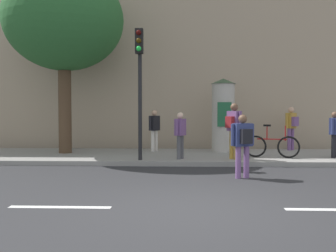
% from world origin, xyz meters
% --- Properties ---
extents(ground_plane, '(80.00, 80.00, 0.00)m').
position_xyz_m(ground_plane, '(0.00, 0.00, 0.00)').
color(ground_plane, '#2B2B2D').
extents(sidewalk_curb, '(36.00, 4.00, 0.15)m').
position_xyz_m(sidewalk_curb, '(0.00, 7.00, 0.07)').
color(sidewalk_curb, gray).
rests_on(sidewalk_curb, ground_plane).
extents(lane_markings, '(25.80, 0.16, 0.01)m').
position_xyz_m(lane_markings, '(-0.00, 0.00, 0.00)').
color(lane_markings, silver).
rests_on(lane_markings, ground_plane).
extents(building_backdrop, '(36.00, 5.00, 11.70)m').
position_xyz_m(building_backdrop, '(0.00, 12.00, 5.85)').
color(building_backdrop, tan).
rests_on(building_backdrop, ground_plane).
extents(traffic_light, '(0.24, 0.45, 4.03)m').
position_xyz_m(traffic_light, '(-1.57, 5.24, 2.88)').
color(traffic_light, black).
rests_on(traffic_light, sidewalk_curb).
extents(poster_column, '(0.94, 0.94, 2.76)m').
position_xyz_m(poster_column, '(1.29, 8.01, 1.55)').
color(poster_column, '#B2ADA3').
rests_on(poster_column, sidewalk_curb).
extents(street_tree, '(4.29, 4.29, 6.64)m').
position_xyz_m(street_tree, '(-4.53, 7.27, 4.94)').
color(street_tree, '#4C3826').
rests_on(street_tree, sidewalk_curb).
extents(pedestrian_near_pole, '(0.61, 0.49, 1.59)m').
position_xyz_m(pedestrian_near_pole, '(1.26, 3.04, 0.95)').
color(pedestrian_near_pole, '#724C84').
rests_on(pedestrian_near_pole, ground_plane).
extents(pedestrian_tallest, '(0.46, 0.53, 1.51)m').
position_xyz_m(pedestrian_tallest, '(4.74, 6.18, 1.03)').
color(pedestrian_tallest, black).
rests_on(pedestrian_tallest, sidewalk_curb).
extents(pedestrian_in_light_jacket, '(0.51, 0.51, 1.69)m').
position_xyz_m(pedestrian_in_light_jacket, '(4.00, 8.57, 1.15)').
color(pedestrian_in_light_jacket, '#724C84').
rests_on(pedestrian_in_light_jacket, sidewalk_curb).
extents(pedestrian_with_backpack, '(0.52, 0.52, 1.78)m').
position_xyz_m(pedestrian_with_backpack, '(1.37, 5.66, 1.22)').
color(pedestrian_with_backpack, '#B78C33').
rests_on(pedestrian_with_backpack, sidewalk_curb).
extents(pedestrian_in_dark_shirt, '(0.38, 0.53, 1.49)m').
position_xyz_m(pedestrian_in_dark_shirt, '(-0.32, 5.66, 1.01)').
color(pedestrian_in_dark_shirt, '#4C4C51').
rests_on(pedestrian_in_dark_shirt, sidewalk_curb).
extents(pedestrian_with_bag, '(0.42, 0.48, 1.57)m').
position_xyz_m(pedestrian_with_bag, '(-1.32, 7.98, 1.05)').
color(pedestrian_with_bag, silver).
rests_on(pedestrian_with_bag, sidewalk_curb).
extents(bicycle_leaning, '(1.74, 0.47, 1.09)m').
position_xyz_m(bicycle_leaning, '(2.68, 6.09, 0.54)').
color(bicycle_leaning, black).
rests_on(bicycle_leaning, sidewalk_curb).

